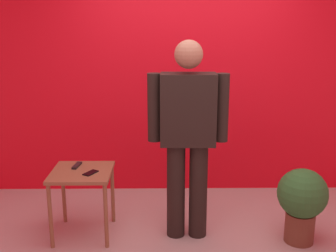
{
  "coord_description": "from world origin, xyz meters",
  "views": [
    {
      "loc": [
        -0.27,
        -3.03,
        1.93
      ],
      "look_at": [
        -0.23,
        0.55,
        1.01
      ],
      "focal_mm": 43.48,
      "sensor_mm": 36.0,
      "label": 1
    }
  ],
  "objects_px": {
    "cell_phone": "(91,173)",
    "potted_plant": "(302,200)",
    "side_table": "(82,181)",
    "tv_remote": "(77,165)",
    "standing_person": "(188,131)"
  },
  "relations": [
    {
      "from": "potted_plant",
      "to": "cell_phone",
      "type": "bearing_deg",
      "value": 177.18
    },
    {
      "from": "cell_phone",
      "to": "potted_plant",
      "type": "relative_size",
      "value": 0.21
    },
    {
      "from": "tv_remote",
      "to": "cell_phone",
      "type": "bearing_deg",
      "value": -41.04
    },
    {
      "from": "cell_phone",
      "to": "side_table",
      "type": "bearing_deg",
      "value": 175.94
    },
    {
      "from": "standing_person",
      "to": "cell_phone",
      "type": "distance_m",
      "value": 0.94
    },
    {
      "from": "cell_phone",
      "to": "potted_plant",
      "type": "distance_m",
      "value": 1.88
    },
    {
      "from": "standing_person",
      "to": "side_table",
      "type": "relative_size",
      "value": 2.85
    },
    {
      "from": "cell_phone",
      "to": "standing_person",
      "type": "bearing_deg",
      "value": 33.66
    },
    {
      "from": "side_table",
      "to": "potted_plant",
      "type": "xyz_separation_m",
      "value": [
        1.96,
        -0.16,
        -0.12
      ]
    },
    {
      "from": "cell_phone",
      "to": "tv_remote",
      "type": "distance_m",
      "value": 0.24
    },
    {
      "from": "cell_phone",
      "to": "tv_remote",
      "type": "xyz_separation_m",
      "value": [
        -0.16,
        0.18,
        0.01
      ]
    },
    {
      "from": "cell_phone",
      "to": "potted_plant",
      "type": "bearing_deg",
      "value": 28.17
    },
    {
      "from": "side_table",
      "to": "cell_phone",
      "type": "height_order",
      "value": "cell_phone"
    },
    {
      "from": "cell_phone",
      "to": "potted_plant",
      "type": "xyz_separation_m",
      "value": [
        1.87,
        -0.09,
        -0.22
      ]
    },
    {
      "from": "standing_person",
      "to": "cell_phone",
      "type": "height_order",
      "value": "standing_person"
    }
  ]
}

